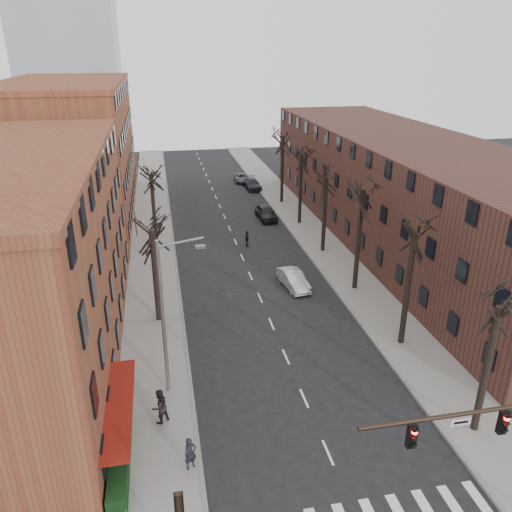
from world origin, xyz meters
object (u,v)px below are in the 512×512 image
pedestrian_a (190,453)px  silver_sedan (293,280)px  parked_car_near (266,212)px  parked_car_mid (252,184)px

pedestrian_a → silver_sedan: bearing=36.5°
parked_car_near → parked_car_mid: parked_car_near is taller
parked_car_mid → pedestrian_a: (-11.70, -46.81, 0.29)m
silver_sedan → parked_car_mid: bearing=77.8°
parked_car_mid → silver_sedan: bearing=-95.8°
parked_car_mid → parked_car_near: bearing=-95.3°
silver_sedan → parked_car_mid: 29.86m
parked_car_mid → pedestrian_a: size_ratio=2.85×
silver_sedan → parked_car_mid: size_ratio=0.88×
silver_sedan → parked_car_near: (1.45, 17.02, 0.10)m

